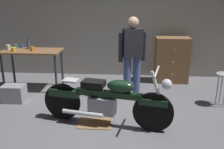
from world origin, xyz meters
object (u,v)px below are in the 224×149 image
(person_standing, at_px, (132,55))
(bottle, at_px, (28,45))
(motorcycle, at_px, (106,99))
(shop_stool, at_px, (224,81))
(mug_green_speckled, at_px, (15,47))
(mug_orange_travel, at_px, (32,49))
(wooden_dresser, at_px, (172,60))
(mug_yellow_tall, at_px, (14,49))
(mug_white_ceramic, at_px, (8,47))
(mug_blue_enamel, at_px, (22,46))
(storage_bin, at_px, (14,93))

(person_standing, relative_size, bottle, 6.93)
(motorcycle, bearing_deg, bottle, 149.80)
(shop_stool, bearing_deg, mug_green_speckled, 170.34)
(shop_stool, relative_size, mug_orange_travel, 5.46)
(shop_stool, bearing_deg, wooden_dresser, 119.86)
(mug_yellow_tall, distance_m, mug_green_speckled, 0.26)
(mug_white_ceramic, bearing_deg, wooden_dresser, 10.95)
(mug_orange_travel, height_order, mug_blue_enamel, same)
(mug_yellow_tall, height_order, mug_blue_enamel, mug_blue_enamel)
(motorcycle, relative_size, mug_blue_enamel, 20.37)
(storage_bin, relative_size, mug_yellow_tall, 3.63)
(person_standing, height_order, wooden_dresser, person_standing)
(wooden_dresser, bearing_deg, motorcycle, -120.96)
(bottle, bearing_deg, storage_bin, -92.38)
(mug_yellow_tall, height_order, mug_orange_travel, mug_orange_travel)
(wooden_dresser, bearing_deg, storage_bin, -156.03)
(storage_bin, relative_size, mug_blue_enamel, 4.15)
(motorcycle, height_order, mug_orange_travel, motorcycle)
(person_standing, xyz_separation_m, shop_stool, (1.76, -0.26, -0.43))
(bottle, bearing_deg, mug_green_speckled, -175.63)
(motorcycle, height_order, wooden_dresser, wooden_dresser)
(storage_bin, bearing_deg, person_standing, 8.96)
(storage_bin, bearing_deg, mug_white_ceramic, 116.21)
(storage_bin, distance_m, mug_blue_enamel, 1.26)
(mug_green_speckled, relative_size, bottle, 0.49)
(motorcycle, bearing_deg, mug_blue_enamel, 151.09)
(mug_white_ceramic, height_order, bottle, bottle)
(person_standing, bearing_deg, wooden_dresser, -144.97)
(mug_yellow_tall, distance_m, bottle, 0.35)
(shop_stool, bearing_deg, bottle, 169.35)
(person_standing, bearing_deg, motorcycle, 57.07)
(mug_orange_travel, relative_size, mug_white_ceramic, 0.94)
(mug_yellow_tall, relative_size, mug_orange_travel, 1.03)
(wooden_dresser, bearing_deg, bottle, -169.65)
(mug_yellow_tall, height_order, mug_white_ceramic, mug_white_ceramic)
(mug_green_speckled, distance_m, mug_blue_enamel, 0.15)
(wooden_dresser, height_order, bottle, bottle)
(wooden_dresser, xyz_separation_m, mug_orange_travel, (-3.14, -0.80, 0.40))
(wooden_dresser, bearing_deg, mug_yellow_tall, -166.10)
(motorcycle, xyz_separation_m, mug_orange_travel, (-1.75, 1.52, 0.50))
(mug_blue_enamel, bearing_deg, mug_orange_travel, -38.66)
(mug_yellow_tall, xyz_separation_m, mug_green_speckled, (-0.07, 0.25, 0.01))
(motorcycle, xyz_separation_m, person_standing, (0.42, 1.20, 0.48))
(person_standing, bearing_deg, bottle, -26.12)
(mug_blue_enamel, relative_size, bottle, 0.44)
(wooden_dresser, height_order, mug_green_speckled, wooden_dresser)
(wooden_dresser, xyz_separation_m, mug_yellow_tall, (-3.53, -0.87, 0.39))
(wooden_dresser, relative_size, bottle, 4.56)
(storage_bin, bearing_deg, motorcycle, -22.98)
(shop_stool, distance_m, mug_blue_enamel, 4.40)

